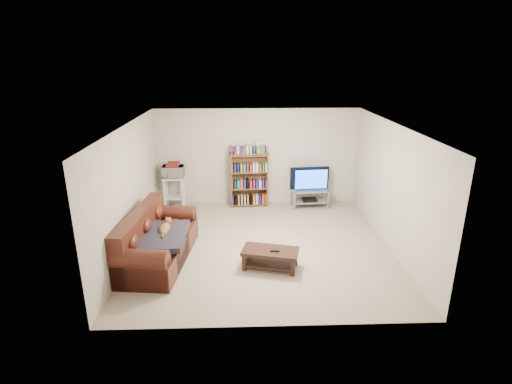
{
  "coord_description": "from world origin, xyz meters",
  "views": [
    {
      "loc": [
        -0.37,
        -7.17,
        3.59
      ],
      "look_at": [
        -0.1,
        0.4,
        1.0
      ],
      "focal_mm": 28.0,
      "sensor_mm": 36.0,
      "label": 1
    }
  ],
  "objects_px": {
    "sofa": "(155,244)",
    "tv_stand": "(310,195)",
    "coffee_table": "(270,255)",
    "bookshelf": "(249,179)"
  },
  "relations": [
    {
      "from": "tv_stand",
      "to": "bookshelf",
      "type": "xyz_separation_m",
      "value": [
        -1.5,
        0.16,
        0.39
      ]
    },
    {
      "from": "bookshelf",
      "to": "tv_stand",
      "type": "bearing_deg",
      "value": -9.97
    },
    {
      "from": "sofa",
      "to": "coffee_table",
      "type": "xyz_separation_m",
      "value": [
        2.09,
        -0.38,
        -0.08
      ]
    },
    {
      "from": "coffee_table",
      "to": "tv_stand",
      "type": "bearing_deg",
      "value": 82.5
    },
    {
      "from": "sofa",
      "to": "tv_stand",
      "type": "xyz_separation_m",
      "value": [
        3.28,
        2.63,
        -0.02
      ]
    },
    {
      "from": "sofa",
      "to": "bookshelf",
      "type": "relative_size",
      "value": 1.68
    },
    {
      "from": "sofa",
      "to": "tv_stand",
      "type": "height_order",
      "value": "sofa"
    },
    {
      "from": "tv_stand",
      "to": "coffee_table",
      "type": "bearing_deg",
      "value": -116.11
    },
    {
      "from": "sofa",
      "to": "bookshelf",
      "type": "distance_m",
      "value": 3.33
    },
    {
      "from": "coffee_table",
      "to": "bookshelf",
      "type": "distance_m",
      "value": 3.22
    }
  ]
}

